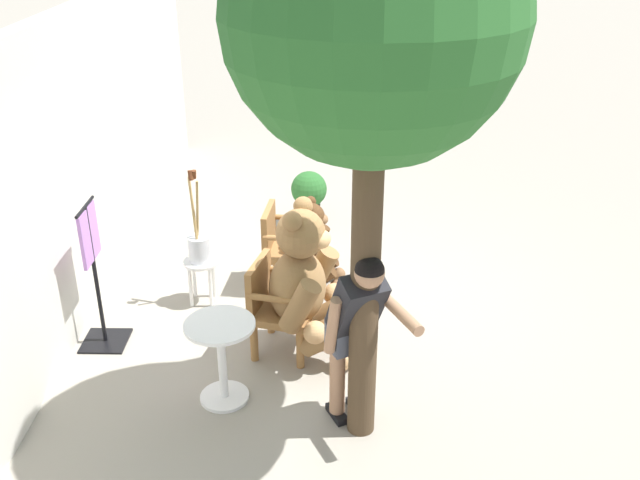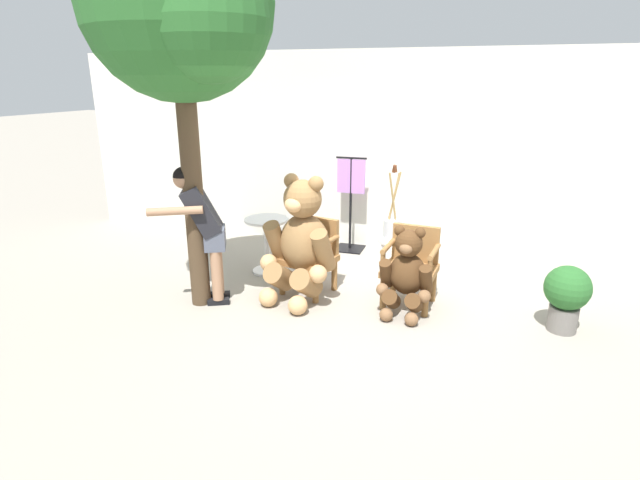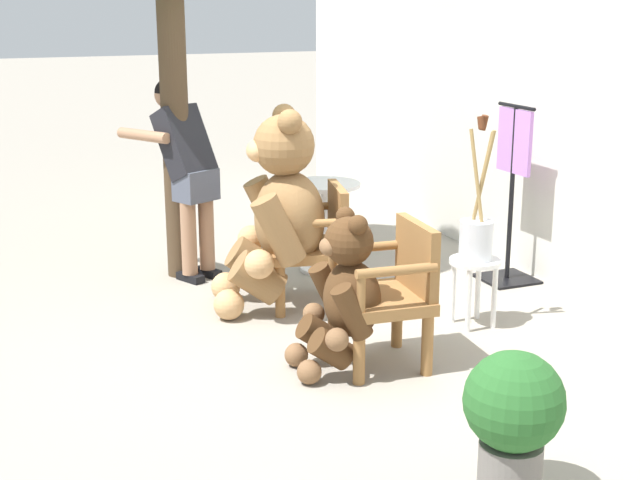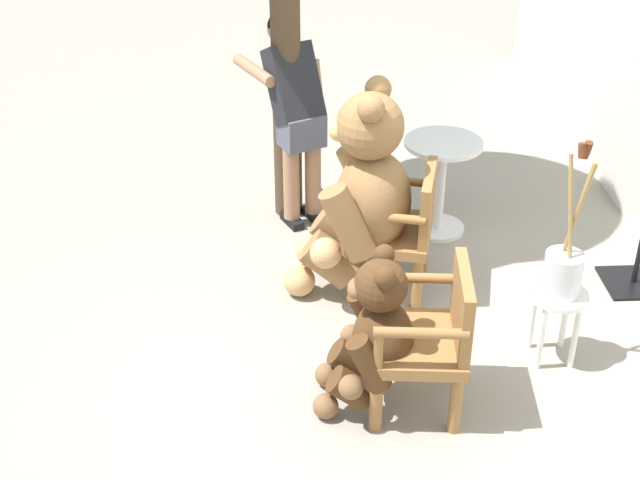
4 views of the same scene
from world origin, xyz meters
The scene contains 12 objects.
ground_plane centered at (0.00, 0.00, 0.00)m, with size 60.00×60.00×0.00m, color gray.
back_wall centered at (0.00, 2.40, 1.40)m, with size 10.00×0.16×2.80m, color silver.
wooden_chair_left centered at (-0.57, 0.47, 0.46)m, with size 0.67×0.64×0.86m.
wooden_chair_right centered at (0.59, 0.47, 0.46)m, with size 0.61×0.57×0.86m.
teddy_bear_large centered at (-0.60, 0.21, 0.70)m, with size 0.89×0.89×1.42m.
teddy_bear_small centered at (0.58, 0.18, 0.47)m, with size 0.58×0.57×0.96m.
person_visitor centered at (-1.57, -0.19, 0.91)m, with size 0.69×0.69×1.53m.
white_stool centered at (0.23, 1.28, 0.36)m, with size 0.34×0.34×0.46m.
brush_bucket centered at (0.23, 1.29, 0.65)m, with size 0.22×0.22×0.95m.
round_side_table centered at (-1.30, 0.86, 0.45)m, with size 0.56×0.56×0.72m.
potted_plant centered at (2.14, 0.27, 0.40)m, with size 0.44×0.44×0.68m.
clothing_display_stand centered at (-0.51, 2.06, 0.72)m, with size 0.44×0.40×1.36m.
Camera 3 is at (5.03, -1.84, 2.12)m, focal length 50.00 mm.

